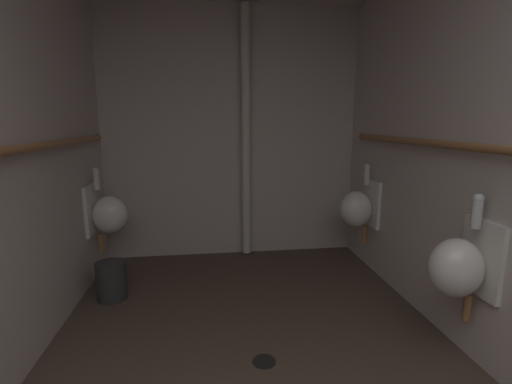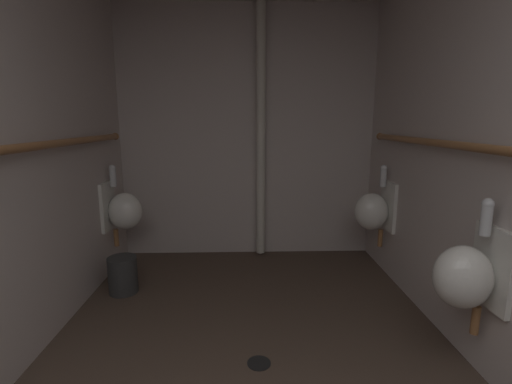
# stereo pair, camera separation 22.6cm
# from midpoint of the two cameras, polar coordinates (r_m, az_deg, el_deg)

# --- Properties ---
(wall_back) EXTENTS (2.69, 0.06, 2.52)m
(wall_back) POSITION_cam_midpoint_polar(r_m,az_deg,el_deg) (3.80, 0.35, 8.96)
(wall_back) COLOR beige
(wall_back) RESTS_ON ground
(urinal_left_mid) EXTENTS (0.32, 0.30, 0.76)m
(urinal_left_mid) POSITION_cam_midpoint_polar(r_m,az_deg,el_deg) (3.50, -18.30, -2.67)
(urinal_left_mid) COLOR silver
(urinal_right_mid) EXTENTS (0.32, 0.30, 0.76)m
(urinal_right_mid) POSITION_cam_midpoint_polar(r_m,az_deg,el_deg) (2.33, 32.42, -10.83)
(urinal_right_mid) COLOR silver
(urinal_right_far) EXTENTS (0.32, 0.30, 0.76)m
(urinal_right_far) POSITION_cam_midpoint_polar(r_m,az_deg,el_deg) (3.52, 19.62, -2.70)
(urinal_right_far) COLOR silver
(supply_pipe_right) EXTENTS (0.06, 3.29, 0.06)m
(supply_pipe_right) POSITION_cam_midpoint_polar(r_m,az_deg,el_deg) (2.24, 36.05, 5.28)
(supply_pipe_right) COLOR #936038
(standpipe_back_wall) EXTENTS (0.09, 0.09, 2.47)m
(standpipe_back_wall) POSITION_cam_midpoint_polar(r_m,az_deg,el_deg) (3.70, 2.53, 8.89)
(standpipe_back_wall) COLOR beige
(standpipe_back_wall) RESTS_ON ground
(floor_drain) EXTENTS (0.14, 0.14, 0.01)m
(floor_drain) POSITION_cam_midpoint_polar(r_m,az_deg,el_deg) (2.37, 3.47, -25.00)
(floor_drain) COLOR black
(floor_drain) RESTS_ON ground
(waste_bin) EXTENTS (0.23, 0.23, 0.30)m
(waste_bin) POSITION_cam_midpoint_polar(r_m,az_deg,el_deg) (3.24, -18.12, -12.16)
(waste_bin) COLOR #2D2D2D
(waste_bin) RESTS_ON ground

